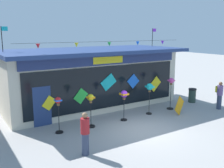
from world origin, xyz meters
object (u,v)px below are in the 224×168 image
wind_spinner_center_right (150,89)px  trash_bin (192,95)px  wind_spinner_far_left (58,107)px  wind_spinner_left (91,103)px  kite_shop_building (91,77)px  display_kite_on_ground (179,105)px  person_mid_plaza (220,95)px  person_near_camera (85,134)px  wind_spinner_center_left (124,97)px  wind_spinner_right (171,86)px

wind_spinner_center_right → trash_bin: wind_spinner_center_right is taller
wind_spinner_far_left → wind_spinner_left: wind_spinner_far_left is taller
kite_shop_building → display_kite_on_ground: kite_shop_building is taller
wind_spinner_center_right → person_mid_plaza: (4.25, -1.50, -0.56)m
kite_shop_building → person_mid_plaza: bearing=-39.1°
kite_shop_building → person_near_camera: (-3.45, -6.03, -0.97)m
wind_spinner_center_left → display_kite_on_ground: 3.45m
wind_spinner_center_left → wind_spinner_center_right: size_ratio=0.91×
person_mid_plaza → trash_bin: size_ratio=1.82×
wind_spinner_left → wind_spinner_far_left: bearing=175.5°
wind_spinner_center_right → wind_spinner_right: wind_spinner_right is taller
wind_spinner_far_left → display_kite_on_ground: (6.78, -1.03, -0.72)m
trash_bin → wind_spinner_right: bearing=-171.0°
wind_spinner_left → wind_spinner_center_right: 3.77m
wind_spinner_center_left → wind_spinner_center_right: wind_spinner_center_right is taller
trash_bin → wind_spinner_center_right: bearing=-174.0°
wind_spinner_right → person_near_camera: 7.54m
kite_shop_building → person_near_camera: 7.01m
person_mid_plaza → trash_bin: bearing=110.9°
wind_spinner_center_left → kite_shop_building: bearing=90.7°
person_mid_plaza → display_kite_on_ground: size_ratio=1.74×
trash_bin → display_kite_on_ground: (-2.69, -1.39, 0.05)m
display_kite_on_ground → person_near_camera: bearing=-166.7°
person_near_camera → display_kite_on_ground: person_near_camera is taller
wind_spinner_left → person_mid_plaza: person_mid_plaza is taller
wind_spinner_center_left → display_kite_on_ground: bearing=-14.4°
wind_spinner_center_right → person_mid_plaza: 4.54m
wind_spinner_far_left → display_kite_on_ground: 6.90m
kite_shop_building → wind_spinner_far_left: kite_shop_building is taller
wind_spinner_left → person_near_camera: 2.97m
wind_spinner_far_left → person_mid_plaza: wind_spinner_far_left is taller
wind_spinner_right → display_kite_on_ground: (-0.30, -1.01, -0.91)m
wind_spinner_right → trash_bin: wind_spinner_right is taller
wind_spinner_far_left → wind_spinner_right: (7.09, -0.02, 0.19)m
kite_shop_building → wind_spinner_center_left: (0.04, -3.60, -0.53)m
wind_spinner_left → wind_spinner_right: wind_spinner_right is taller
wind_spinner_center_left → wind_spinner_right: bearing=2.8°
wind_spinner_center_right → trash_bin: 4.24m
wind_spinner_center_right → wind_spinner_left: bearing=-179.2°
person_near_camera → wind_spinner_center_left: bearing=72.2°
wind_spinner_center_right → person_mid_plaza: size_ratio=1.06×
kite_shop_building → wind_spinner_center_left: bearing=-89.3°
wind_spinner_center_left → wind_spinner_right: (3.56, 0.17, 0.14)m
wind_spinner_left → wind_spinner_right: size_ratio=0.87×
person_near_camera → person_mid_plaza: same height
wind_spinner_left → display_kite_on_ground: wind_spinner_left is taller
person_near_camera → trash_bin: (9.44, 2.98, -0.39)m
wind_spinner_left → trash_bin: 7.92m
wind_spinner_center_left → trash_bin: wind_spinner_center_left is taller
kite_shop_building → wind_spinner_center_right: bearing=-61.6°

